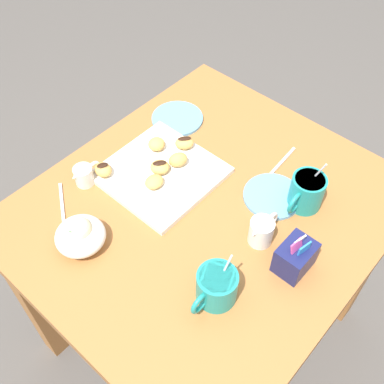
{
  "coord_description": "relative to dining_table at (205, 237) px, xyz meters",
  "views": [
    {
      "loc": [
        0.59,
        0.48,
        1.73
      ],
      "look_at": [
        0.0,
        -0.05,
        0.77
      ],
      "focal_mm": 43.99,
      "sensor_mm": 36.0,
      "label": 1
    }
  ],
  "objects": [
    {
      "name": "chocolate_sauce_pitcher",
      "position": [
        0.16,
        -0.3,
        0.17
      ],
      "size": [
        0.09,
        0.05,
        0.06
      ],
      "color": "white",
      "rests_on": "dining_table"
    },
    {
      "name": "chocolate_drizzle_1",
      "position": [
        -0.11,
        -0.18,
        0.19
      ],
      "size": [
        0.04,
        0.04,
        0.0
      ],
      "primitive_type": "ellipsoid",
      "rotation": [
        0.0,
        0.0,
        5.61
      ],
      "color": "black",
      "rests_on": "beignet_1"
    },
    {
      "name": "coffee_mug_teal_right",
      "position": [
        0.18,
        0.18,
        0.19
      ],
      "size": [
        0.13,
        0.09,
        0.13
      ],
      "color": "teal",
      "rests_on": "dining_table"
    },
    {
      "name": "beignet_4",
      "position": [
        0.0,
        -0.17,
        0.17
      ],
      "size": [
        0.07,
        0.07,
        0.03
      ],
      "primitive_type": "ellipsoid",
      "rotation": [
        0.0,
        0.0,
        5.18
      ],
      "color": "#DBA351",
      "rests_on": "pastry_plate_square"
    },
    {
      "name": "ice_cream_bowl",
      "position": [
        0.29,
        -0.15,
        0.18
      ],
      "size": [
        0.12,
        0.12,
        0.09
      ],
      "color": "white",
      "rests_on": "dining_table"
    },
    {
      "name": "sugar_caddy",
      "position": [
        -0.0,
        0.27,
        0.18
      ],
      "size": [
        0.09,
        0.07,
        0.11
      ],
      "color": "#191E51",
      "rests_on": "dining_table"
    },
    {
      "name": "beignet_0",
      "position": [
        -0.06,
        -0.24,
        0.18
      ],
      "size": [
        0.07,
        0.07,
        0.03
      ],
      "primitive_type": "ellipsoid",
      "rotation": [
        0.0,
        0.0,
        2.17
      ],
      "color": "#DBA351",
      "rests_on": "pastry_plate_square"
    },
    {
      "name": "coffee_mug_teal_left",
      "position": [
        -0.18,
        0.18,
        0.2
      ],
      "size": [
        0.13,
        0.09,
        0.15
      ],
      "color": "teal",
      "rests_on": "dining_table"
    },
    {
      "name": "beignet_3",
      "position": [
        -0.05,
        -0.15,
        0.18
      ],
      "size": [
        0.07,
        0.06,
        0.04
      ],
      "primitive_type": "ellipsoid",
      "rotation": [
        0.0,
        0.0,
        2.67
      ],
      "color": "#DBA351",
      "rests_on": "pastry_plate_square"
    },
    {
      "name": "loose_spoon_by_plate",
      "position": [
        -0.23,
        0.06,
        0.15
      ],
      "size": [
        0.16,
        0.02,
        0.01
      ],
      "color": "silver",
      "rests_on": "dining_table"
    },
    {
      "name": "beignet_2",
      "position": [
        0.11,
        -0.27,
        0.18
      ],
      "size": [
        0.05,
        0.06,
        0.03
      ],
      "primitive_type": "ellipsoid",
      "rotation": [
        0.0,
        0.0,
        2.96
      ],
      "color": "#DBA351",
      "rests_on": "pastry_plate_square"
    },
    {
      "name": "loose_spoon_near_saucer",
      "position": [
        0.26,
        -0.26,
        0.15
      ],
      "size": [
        0.1,
        0.14,
        0.01
      ],
      "color": "silver",
      "rests_on": "dining_table"
    },
    {
      "name": "beignet_5",
      "position": [
        0.05,
        -0.14,
        0.17
      ],
      "size": [
        0.05,
        0.05,
        0.03
      ],
      "primitive_type": "ellipsoid",
      "rotation": [
        0.0,
        0.0,
        3.1
      ],
      "color": "#DBA351",
      "rests_on": "pastry_plate_square"
    },
    {
      "name": "ground_plane",
      "position": [
        0.0,
        0.0,
        -0.61
      ],
      "size": [
        8.0,
        8.0,
        0.0
      ],
      "primitive_type": "plane",
      "color": "#514C47"
    },
    {
      "name": "pastry_plate_square",
      "position": [
        0.0,
        -0.17,
        0.15
      ],
      "size": [
        0.29,
        0.29,
        0.02
      ],
      "primitive_type": "cube",
      "color": "white",
      "rests_on": "dining_table"
    },
    {
      "name": "saucer_sky_right",
      "position": [
        -0.2,
        -0.29,
        0.15
      ],
      "size": [
        0.16,
        0.16,
        0.01
      ],
      "primitive_type": "cylinder",
      "color": "#66A8DB",
      "rests_on": "dining_table"
    },
    {
      "name": "dining_table",
      "position": [
        0.0,
        0.0,
        0.0
      ],
      "size": [
        0.94,
        0.83,
        0.75
      ],
      "color": "#A36633",
      "rests_on": "ground_plane"
    },
    {
      "name": "chocolate_drizzle_2",
      "position": [
        0.11,
        -0.27,
        0.19
      ],
      "size": [
        0.04,
        0.03,
        0.0
      ],
      "primitive_type": "ellipsoid",
      "rotation": [
        0.0,
        0.0,
        2.68
      ],
      "color": "black",
      "rests_on": "beignet_2"
    },
    {
      "name": "saucer_sky_left",
      "position": [
        -0.14,
        0.11,
        0.15
      ],
      "size": [
        0.16,
        0.16,
        0.01
      ],
      "primitive_type": "cylinder",
      "color": "#66A8DB",
      "rests_on": "dining_table"
    },
    {
      "name": "beignet_1",
      "position": [
        -0.11,
        -0.18,
        0.18
      ],
      "size": [
        0.07,
        0.07,
        0.03
      ],
      "primitive_type": "ellipsoid",
      "rotation": [
        0.0,
        0.0,
        5.6
      ],
      "color": "#DBA351",
      "rests_on": "pastry_plate_square"
    },
    {
      "name": "chocolate_drizzle_4",
      "position": [
        0.0,
        -0.17,
        0.19
      ],
      "size": [
        0.04,
        0.04,
        0.0
      ],
      "primitive_type": "ellipsoid",
      "rotation": [
        0.0,
        0.0,
        5.66
      ],
      "color": "black",
      "rests_on": "beignet_4"
    },
    {
      "name": "cream_pitcher_white",
      "position": [
        -0.01,
        0.17,
        0.18
      ],
      "size": [
        0.1,
        0.06,
        0.07
      ],
      "color": "white",
      "rests_on": "dining_table"
    }
  ]
}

